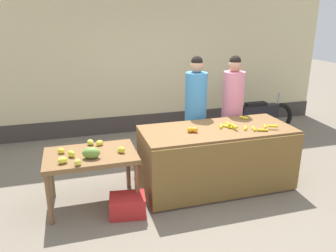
{
  "coord_description": "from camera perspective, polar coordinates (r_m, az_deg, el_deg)",
  "views": [
    {
      "loc": [
        -1.56,
        -4.02,
        2.39
      ],
      "look_at": [
        -0.32,
        0.15,
        0.94
      ],
      "focal_mm": 35.53,
      "sensor_mm": 36.0,
      "label": 1
    }
  ],
  "objects": [
    {
      "name": "mango_papaya_pile",
      "position": [
        4.27,
        -13.37,
        -4.37
      ],
      "size": [
        0.85,
        0.74,
        0.14
      ],
      "color": "yellow",
      "rests_on": "side_table_wooden"
    },
    {
      "name": "side_table_wooden",
      "position": [
        4.39,
        -13.09,
        -5.64
      ],
      "size": [
        1.15,
        0.77,
        0.72
      ],
      "color": "brown",
      "rests_on": "ground"
    },
    {
      "name": "orange_pile",
      "position": [
        4.49,
        4.25,
        -0.66
      ],
      "size": [
        0.14,
        0.1,
        0.08
      ],
      "color": "orange",
      "rests_on": "fruit_stall_counter"
    },
    {
      "name": "vendor_woman_blue_shirt",
      "position": [
        5.29,
        4.74,
        2.19
      ],
      "size": [
        0.34,
        0.34,
        1.82
      ],
      "color": "#33333D",
      "rests_on": "ground"
    },
    {
      "name": "vendor_woman_pink_shirt",
      "position": [
        5.51,
        10.94,
        2.51
      ],
      "size": [
        0.34,
        0.34,
        1.81
      ],
      "color": "#33333D",
      "rests_on": "ground"
    },
    {
      "name": "market_wall_back",
      "position": [
        7.05,
        -3.83,
        13.1
      ],
      "size": [
        8.12,
        0.23,
        3.54
      ],
      "color": "beige",
      "rests_on": "ground"
    },
    {
      "name": "produce_crate",
      "position": [
        4.31,
        -6.95,
        -13.35
      ],
      "size": [
        0.48,
        0.38,
        0.26
      ],
      "primitive_type": "cube",
      "rotation": [
        0.0,
        0.0,
        -0.14
      ],
      "color": "red",
      "rests_on": "ground"
    },
    {
      "name": "ground_plane",
      "position": [
        4.93,
        4.11,
        -10.63
      ],
      "size": [
        24.0,
        24.0,
        0.0
      ],
      "primitive_type": "plane",
      "color": "#756B5B"
    },
    {
      "name": "fruit_stall_counter",
      "position": [
        4.85,
        8.28,
        -5.43
      ],
      "size": [
        2.13,
        0.94,
        0.89
      ],
      "color": "brown",
      "rests_on": "ground"
    },
    {
      "name": "produce_sack",
      "position": [
        5.21,
        -4.14,
        -6.0
      ],
      "size": [
        0.36,
        0.3,
        0.48
      ],
      "primitive_type": "ellipsoid",
      "rotation": [
        0.0,
        0.0,
        3.13
      ],
      "color": "maroon",
      "rests_on": "ground"
    },
    {
      "name": "parked_motorcycle",
      "position": [
        7.15,
        15.33,
        1.61
      ],
      "size": [
        1.6,
        0.18,
        0.88
      ],
      "color": "black",
      "rests_on": "ground"
    },
    {
      "name": "banana_bunch_pile",
      "position": [
        4.78,
        12.92,
        -0.01
      ],
      "size": [
        0.77,
        0.7,
        0.07
      ],
      "color": "gold",
      "rests_on": "fruit_stall_counter"
    }
  ]
}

